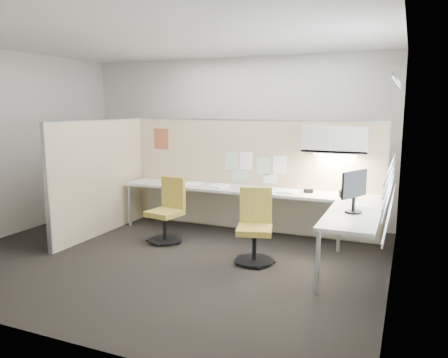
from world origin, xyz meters
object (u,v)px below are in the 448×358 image
at_px(desk, 263,200).
at_px(phone, 347,193).
at_px(chair_right, 255,228).
at_px(chair_left, 168,212).
at_px(monitor, 354,189).

relative_size(desk, phone, 17.96).
xyz_separation_m(chair_right, phone, (1.00, 1.01, 0.35)).
bearing_deg(phone, desk, -169.97).
bearing_deg(desk, chair_right, -78.36).
height_order(desk, phone, phone).
xyz_separation_m(chair_left, phone, (2.46, 0.69, 0.35)).
bearing_deg(chair_right, phone, 30.20).
bearing_deg(phone, monitor, -73.67).
xyz_separation_m(desk, phone, (1.18, 0.11, 0.18)).
bearing_deg(chair_left, desk, 34.95).
relative_size(desk, monitor, 8.07).
distance_m(chair_right, phone, 1.46).
bearing_deg(phone, chair_left, -159.52).
height_order(desk, chair_left, chair_left).
bearing_deg(chair_left, chair_right, -1.70).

